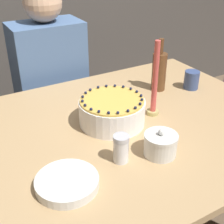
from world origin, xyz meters
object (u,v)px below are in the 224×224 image
object	(u,v)px
bottle	(159,71)
person_man_blue_shirt	(53,101)
sugar_bowl	(160,144)
cake	(112,111)
candle	(155,85)
sugar_shaker	(121,148)

from	to	relation	value
bottle	person_man_blue_shirt	distance (m)	0.72
sugar_bowl	bottle	size ratio (longest dim) A/B	0.46
cake	candle	bearing A→B (deg)	-8.12
cake	sugar_shaker	world-z (taller)	cake
sugar_bowl	bottle	xyz separation A→B (m)	(0.33, 0.45, 0.06)
candle	sugar_shaker	bearing A→B (deg)	-144.30
sugar_bowl	bottle	world-z (taller)	bottle
cake	sugar_bowl	distance (m)	0.28
candle	bottle	world-z (taller)	candle
cake	sugar_bowl	bearing A→B (deg)	-81.58
sugar_shaker	bottle	bearing A→B (deg)	40.85
sugar_bowl	candle	world-z (taller)	candle
cake	sugar_shaker	size ratio (longest dim) A/B	2.65
sugar_bowl	candle	xyz separation A→B (m)	(0.15, 0.25, 0.10)
cake	bottle	distance (m)	0.41
candle	sugar_bowl	bearing A→B (deg)	-121.40
cake	sugar_shaker	bearing A→B (deg)	-113.09
sugar_shaker	bottle	distance (m)	0.63
cake	bottle	world-z (taller)	bottle
sugar_bowl	person_man_blue_shirt	distance (m)	1.00
cake	person_man_blue_shirt	world-z (taller)	person_man_blue_shirt
sugar_bowl	person_man_blue_shirt	bearing A→B (deg)	93.96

